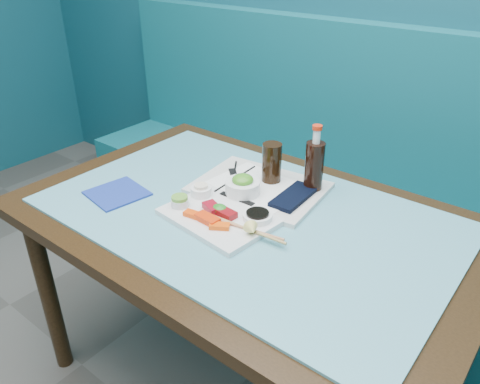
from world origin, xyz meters
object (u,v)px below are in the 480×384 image
Objects in this scene: booth_bench at (355,209)px; cola_bottle_body at (314,168)px; dining_table at (245,237)px; serving_tray at (259,188)px; sashimi_plate at (219,217)px; blue_napkin at (117,193)px; seaweed_bowl at (243,187)px; cola_glass at (272,163)px.

cola_bottle_body is (0.09, -0.60, 0.47)m from booth_bench.
booth_bench is 0.89m from dining_table.
booth_bench is 2.14× the size of dining_table.
booth_bench is 0.80m from serving_tray.
blue_napkin is at bearing -159.93° from sashimi_plate.
cola_bottle_body is at bearing 27.25° from serving_tray.
seaweed_bowl is 0.66× the size of blue_napkin.
blue_napkin is at bearing -156.65° from dining_table.
serving_tray reaches higher than blue_napkin.
booth_bench is 22.52× the size of cola_glass.
booth_bench is at bearing 93.68° from sashimi_plate.
booth_bench is 9.35× the size of sashimi_plate.
seaweed_bowl is at bearing -103.96° from serving_tray.
cola_glass is at bearing 81.25° from seaweed_bowl.
dining_table is 12.57× the size of seaweed_bowl.
cola_bottle_body is at bearing -81.21° from booth_bench.
dining_table is at bearing -90.00° from booth_bench.
cola_glass reaches higher than serving_tray.
booth_bench reaches higher than dining_table.
sashimi_plate reaches higher than serving_tray.
cola_glass is (-0.04, -0.65, 0.47)m from booth_bench.
sashimi_plate is 1.91× the size of blue_napkin.
sashimi_plate is at bearing -114.80° from dining_table.
blue_napkin is (-0.40, -0.17, 0.09)m from dining_table.
serving_tray is (-0.01, 0.22, -0.00)m from sashimi_plate.
booth_bench reaches higher than sashimi_plate.
serving_tray is (-0.05, -0.70, 0.39)m from booth_bench.
sashimi_plate reaches higher than blue_napkin.
cola_glass is at bearing -93.68° from booth_bench.
cola_bottle_body reaches higher than blue_napkin.
cola_bottle_body is at bearing 39.69° from blue_napkin.
booth_bench is 1.00m from sashimi_plate.
cola_bottle_body reaches higher than seaweed_bowl.
cola_glass is 0.14m from cola_bottle_body.
cola_bottle_body is at bearing 47.88° from seaweed_bowl.
seaweed_bowl is (-0.01, -0.07, 0.03)m from serving_tray.
blue_napkin reaches higher than dining_table.
serving_tray is at bearing 99.66° from sashimi_plate.
dining_table is 0.16m from seaweed_bowl.
seaweed_bowl is 0.84× the size of cola_glass.
seaweed_bowl reaches higher than blue_napkin.
blue_napkin is (-0.40, -1.01, 0.39)m from booth_bench.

